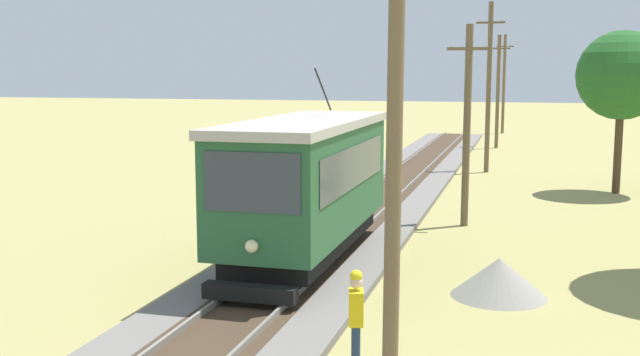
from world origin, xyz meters
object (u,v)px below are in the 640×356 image
utility_pole_mid (467,123)px  tree_right_near (622,76)px  track_worker (356,317)px  utility_pole_near_tram (395,128)px  red_tram (307,183)px  utility_pole_far (489,86)px  gravel_pile (499,277)px  utility_pole_distant (498,90)px  utility_pole_horizon (504,83)px

utility_pole_mid → tree_right_near: bearing=56.4°
track_worker → tree_right_near: 22.64m
tree_right_near → utility_pole_near_tram: bearing=-104.0°
red_tram → utility_pole_far: (3.52, 20.15, 2.12)m
red_tram → utility_pole_mid: utility_pole_mid is taller
gravel_pile → utility_pole_far: bearing=93.7°
utility_pole_far → red_tram: bearing=-99.9°
red_tram → track_worker: size_ratio=4.79×
red_tram → track_worker: red_tram is taller
utility_pole_distant → gravel_pile: size_ratio=3.45×
utility_pole_far → utility_pole_horizon: size_ratio=1.05×
utility_pole_distant → gravel_pile: bearing=-87.7°
red_tram → track_worker: (2.76, -6.53, -1.21)m
utility_pole_near_tram → tree_right_near: 23.02m
tree_right_near → utility_pole_mid: bearing=-123.6°
utility_pole_horizon → track_worker: size_ratio=4.51×
utility_pole_horizon → gravel_pile: (1.39, -46.73, -3.68)m
red_tram → utility_pole_horizon: (3.52, 45.33, 1.93)m
utility_pole_mid → tree_right_near: (5.57, 8.39, 1.50)m
track_worker → utility_pole_far: bearing=75.0°
utility_pole_horizon → tree_right_near: bearing=-79.6°
utility_pole_mid → utility_pole_distant: utility_pole_distant is taller
utility_pole_horizon → track_worker: 51.95m
gravel_pile → track_worker: (-2.15, -5.12, 0.54)m
utility_pole_far → tree_right_near: bearing=-43.6°
tree_right_near → utility_pole_distant: bearing=107.3°
utility_pole_mid → gravel_pile: bearing=-80.0°
gravel_pile → track_worker: bearing=-112.8°
utility_pole_distant → tree_right_near: 18.75m
utility_pole_horizon → tree_right_near: utility_pole_horizon is taller
utility_pole_distant → tree_right_near: utility_pole_distant is taller
utility_pole_horizon → tree_right_near: (5.57, -30.47, 0.74)m
utility_pole_near_tram → track_worker: 3.43m
red_tram → utility_pole_horizon: bearing=85.6°
utility_pole_far → utility_pole_near_tram: bearing=-90.0°
utility_pole_distant → track_worker: 39.37m
utility_pole_near_tram → utility_pole_distant: size_ratio=1.10×
gravel_pile → utility_pole_mid: bearing=100.0°
utility_pole_mid → gravel_pile: utility_pole_mid is taller
gravel_pile → utility_pole_horizon: bearing=91.7°
utility_pole_near_tram → utility_pole_mid: size_ratio=1.26×
utility_pole_distant → track_worker: (-0.76, -39.26, -2.83)m
utility_pole_distant → tree_right_near: (5.57, -17.88, 1.05)m
utility_pole_far → tree_right_near: size_ratio=1.26×
utility_pole_mid → utility_pole_far: bearing=90.0°
track_worker → red_tram: bearing=99.6°
utility_pole_horizon → gravel_pile: size_ratio=3.74×
utility_pole_distant → utility_pole_horizon: (-0.00, 12.59, 0.31)m
utility_pole_near_tram → utility_pole_horizon: size_ratio=1.02×
gravel_pile → red_tram: bearing=164.0°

